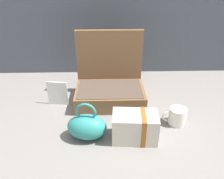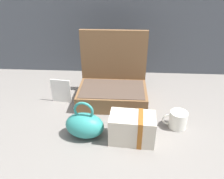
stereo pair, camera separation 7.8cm
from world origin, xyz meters
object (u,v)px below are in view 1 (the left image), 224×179
Objects in this scene: coffee_mug at (177,116)px; info_card_left at (58,93)px; open_suitcase at (110,86)px; teal_pouch_handbag at (87,126)px; cream_toiletry_bag at (136,127)px.

coffee_mug is 0.84× the size of info_card_left.
info_card_left is at bearing 162.61° from coffee_mug.
teal_pouch_handbag is (-0.11, -0.32, -0.03)m from open_suitcase.
teal_pouch_handbag reaches higher than info_card_left.
teal_pouch_handbag is 0.44m from coffee_mug.
teal_pouch_handbag is 0.21m from cream_toiletry_bag.
teal_pouch_handbag is at bearing 176.24° from cream_toiletry_bag.
cream_toiletry_bag is 0.24m from coffee_mug.
coffee_mug is (0.32, -0.23, -0.05)m from open_suitcase.
open_suitcase reaches higher than info_card_left.
coffee_mug is at bearing 11.67° from teal_pouch_handbag.
open_suitcase is 0.34m from teal_pouch_handbag.
open_suitcase is 0.40m from coffee_mug.
cream_toiletry_bag is (0.11, -0.34, -0.02)m from open_suitcase.
teal_pouch_handbag is at bearing -108.25° from open_suitcase.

